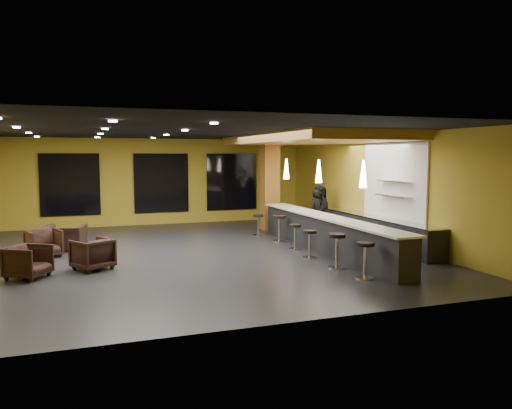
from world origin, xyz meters
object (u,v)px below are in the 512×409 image
object	(u,v)px
prep_counter	(375,231)
staff_a	(317,212)
bar_counter	(326,234)
bar_stool_1	(337,246)
staff_b	(320,212)
armchair_b	(92,254)
bar_stool_3	(295,233)
armchair_a	(28,262)
bar_stool_0	(365,255)
bar_stool_2	(310,240)
bar_stool_4	(279,225)
armchair_c	(44,243)
pendant_1	(319,171)
bar_stool_5	(258,222)
armchair_d	(65,238)
pendant_2	(286,169)
pendant_0	(363,174)
staff_c	(320,209)
column	(270,184)

from	to	relation	value
prep_counter	staff_a	world-z (taller)	staff_a
bar_counter	bar_stool_1	bearing A→B (deg)	-110.31
staff_b	armchair_b	world-z (taller)	staff_b
armchair_b	bar_stool_3	xyz separation A→B (m)	(5.82, 0.78, 0.10)
armchair_a	bar_stool_0	bearing A→B (deg)	-77.87
armchair_b	bar_stool_3	bearing A→B (deg)	156.55
staff_b	bar_stool_2	bearing A→B (deg)	-123.19
armchair_a	bar_stool_4	world-z (taller)	bar_stool_4
prep_counter	armchair_c	distance (m)	9.88
pendant_1	bar_stool_5	world-z (taller)	pendant_1
pendant_1	bar_stool_3	size ratio (longest dim) A/B	0.92
bar_counter	staff_a	xyz separation A→B (m)	(1.09, 2.80, 0.31)
armchair_d	bar_stool_4	bearing A→B (deg)	-171.69
armchair_a	bar_stool_5	world-z (taller)	armchair_a
prep_counter	bar_stool_5	distance (m)	4.10
bar_stool_2	bar_stool_5	distance (m)	4.17
pendant_2	pendant_0	bearing A→B (deg)	-90.00
staff_a	staff_b	size ratio (longest dim) A/B	1.07
pendant_1	bar_stool_3	world-z (taller)	pendant_1
pendant_1	bar_stool_3	xyz separation A→B (m)	(-0.74, 0.06, -1.86)
pendant_2	bar_stool_0	bearing A→B (deg)	-96.26
pendant_0	pendant_1	distance (m)	2.50
bar_stool_3	bar_stool_4	bearing A→B (deg)	87.28
staff_c	bar_stool_4	world-z (taller)	staff_c
staff_c	armchair_a	distance (m)	10.40
pendant_0	bar_stool_1	bearing A→B (deg)	-173.03
staff_c	bar_stool_0	distance (m)	7.12
staff_b	staff_c	bearing A→B (deg)	58.60
bar_stool_1	prep_counter	bearing A→B (deg)	43.07
pendant_1	bar_stool_0	bearing A→B (deg)	-100.33
bar_counter	bar_stool_5	bearing A→B (deg)	104.65
bar_counter	prep_counter	xyz separation A→B (m)	(2.00, 0.50, -0.07)
pendant_0	armchair_c	xyz separation A→B (m)	(-7.79, 3.83, -1.96)
bar_stool_0	bar_stool_3	size ratio (longest dim) A/B	1.11
pendant_1	pendant_2	xyz separation A→B (m)	(0.00, 2.50, 0.00)
bar_stool_0	bar_stool_5	bearing A→B (deg)	91.73
staff_a	armchair_a	distance (m)	9.70
staff_a	bar_stool_1	distance (m)	5.24
prep_counter	bar_counter	bearing A→B (deg)	-165.96
prep_counter	column	bearing A→B (deg)	116.00
staff_b	staff_c	world-z (taller)	staff_c
column	staff_a	distance (m)	2.31
column	staff_c	size ratio (longest dim) A/B	2.04
prep_counter	armchair_a	size ratio (longest dim) A/B	7.14
bar_counter	bar_stool_1	size ratio (longest dim) A/B	9.21
pendant_2	staff_c	world-z (taller)	pendant_2
bar_stool_2	bar_stool_3	bearing A→B (deg)	83.61
staff_a	armchair_c	world-z (taller)	staff_a
bar_stool_4	prep_counter	bearing A→B (deg)	-29.11
armchair_d	bar_stool_4	world-z (taller)	bar_stool_4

